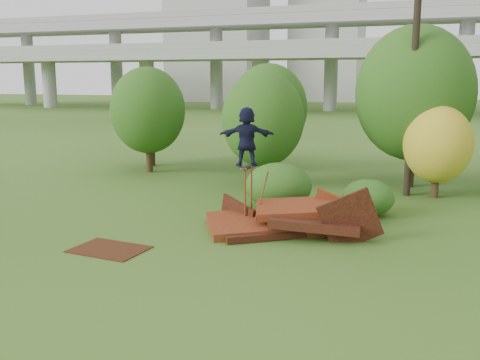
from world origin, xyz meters
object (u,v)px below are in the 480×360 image
(skater, at_px, (247,137))
(utility_pole, at_px, (413,83))
(scrap_pile, at_px, (286,221))
(flat_plate, at_px, (109,249))

(skater, xyz_separation_m, utility_pole, (4.74, 6.54, 1.64))
(scrap_pile, height_order, flat_plate, scrap_pile)
(utility_pole, bearing_deg, skater, -125.97)
(scrap_pile, distance_m, utility_pole, 8.63)
(flat_plate, bearing_deg, skater, 51.77)
(scrap_pile, bearing_deg, skater, 171.89)
(scrap_pile, distance_m, flat_plate, 5.45)
(scrap_pile, height_order, skater, skater)
(skater, bearing_deg, flat_plate, 33.16)
(scrap_pile, distance_m, skater, 2.92)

